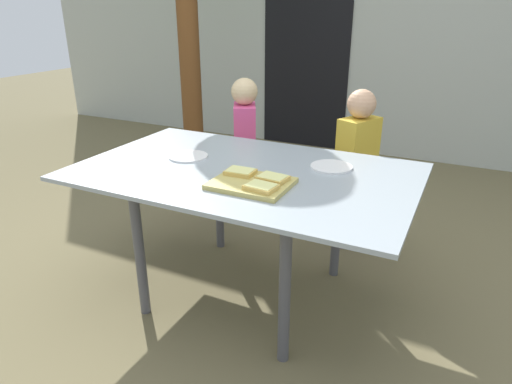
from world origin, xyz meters
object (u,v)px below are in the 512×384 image
(pizza_slice_near_right, at_px, (261,187))
(child_right, at_px, (357,160))
(pizza_slice_far_left, at_px, (240,172))
(dining_table, at_px, (245,183))
(cutting_board, at_px, (251,184))
(plate_white_right, at_px, (331,167))
(child_left, at_px, (245,140))
(plate_white_left, at_px, (188,156))
(pizza_slice_far_right, at_px, (273,178))

(pizza_slice_near_right, bearing_deg, child_right, 81.33)
(pizza_slice_far_left, bearing_deg, child_right, 70.37)
(dining_table, height_order, cutting_board, cutting_board)
(pizza_slice_near_right, bearing_deg, plate_white_right, 69.64)
(cutting_board, relative_size, child_left, 0.34)
(pizza_slice_far_left, height_order, child_right, child_right)
(child_left, bearing_deg, plate_white_left, -84.25)
(dining_table, distance_m, pizza_slice_far_right, 0.25)
(plate_white_left, bearing_deg, pizza_slice_far_right, -16.44)
(dining_table, bearing_deg, child_left, 117.32)
(dining_table, xyz_separation_m, child_right, (0.35, 0.77, -0.07))
(dining_table, relative_size, child_right, 1.63)
(pizza_slice_far_right, distance_m, child_left, 1.13)
(dining_table, relative_size, plate_white_left, 7.93)
(cutting_board, height_order, child_right, child_right)
(pizza_slice_near_right, bearing_deg, pizza_slice_far_left, 142.83)
(child_left, bearing_deg, pizza_slice_near_right, -59.47)
(pizza_slice_near_right, distance_m, pizza_slice_far_right, 0.11)
(pizza_slice_near_right, relative_size, pizza_slice_far_left, 1.05)
(pizza_slice_far_left, relative_size, child_right, 0.14)
(cutting_board, height_order, plate_white_left, cutting_board)
(pizza_slice_far_left, xyz_separation_m, child_left, (-0.46, 0.93, -0.15))
(pizza_slice_far_left, relative_size, pizza_slice_far_right, 0.95)
(plate_white_left, xyz_separation_m, child_right, (0.69, 0.73, -0.14))
(plate_white_right, bearing_deg, dining_table, -149.83)
(cutting_board, xyz_separation_m, pizza_slice_far_left, (-0.08, 0.06, 0.02))
(pizza_slice_far_left, bearing_deg, pizza_slice_near_right, -37.17)
(cutting_board, xyz_separation_m, pizza_slice_near_right, (0.08, -0.06, 0.02))
(pizza_slice_far_right, bearing_deg, plate_white_right, 63.56)
(pizza_slice_near_right, relative_size, pizza_slice_far_right, 1.00)
(pizza_slice_far_left, distance_m, plate_white_left, 0.41)
(child_right, bearing_deg, plate_white_left, -133.67)
(pizza_slice_far_left, bearing_deg, pizza_slice_far_right, -3.02)
(plate_white_right, bearing_deg, pizza_slice_far_left, -135.58)
(pizza_slice_far_right, xyz_separation_m, plate_white_right, (0.16, 0.32, -0.03))
(pizza_slice_far_left, height_order, child_left, child_left)
(plate_white_right, xyz_separation_m, child_right, (-0.01, 0.56, -0.14))
(plate_white_left, bearing_deg, cutting_board, -24.38)
(plate_white_right, distance_m, child_left, 1.00)
(dining_table, relative_size, pizza_slice_far_left, 12.10)
(pizza_slice_far_right, distance_m, plate_white_left, 0.56)
(plate_white_right, bearing_deg, cutting_board, -122.43)
(pizza_slice_far_right, distance_m, plate_white_right, 0.36)
(dining_table, height_order, child_left, child_left)
(pizza_slice_far_right, height_order, child_left, child_left)
(pizza_slice_near_right, relative_size, plate_white_right, 0.69)
(pizza_slice_far_left, bearing_deg, child_left, 116.29)
(pizza_slice_near_right, relative_size, child_left, 0.14)
(dining_table, distance_m, plate_white_left, 0.35)
(pizza_slice_far_left, xyz_separation_m, plate_white_left, (-0.38, 0.15, -0.03))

